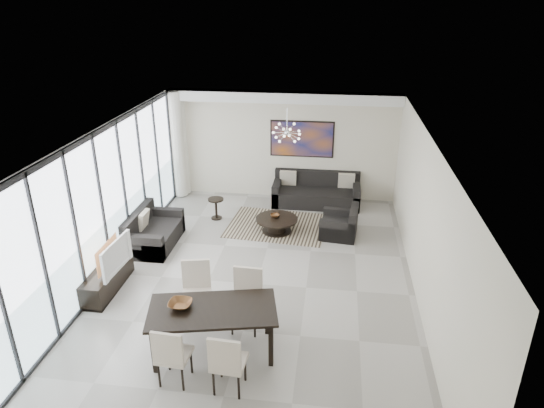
% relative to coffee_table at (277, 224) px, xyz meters
% --- Properties ---
extents(room_shell, '(6.00, 9.00, 2.90)m').
position_rel_coffee_table_xyz_m(room_shell, '(0.36, -2.29, 1.25)').
color(room_shell, '#A8A39B').
rests_on(room_shell, ground).
extents(window_wall, '(0.37, 8.95, 2.90)m').
position_rel_coffee_table_xyz_m(window_wall, '(-2.96, -2.29, 1.27)').
color(window_wall, white).
rests_on(window_wall, floor).
extents(soffit, '(5.98, 0.40, 0.26)m').
position_rel_coffee_table_xyz_m(soffit, '(-0.11, 2.01, 2.57)').
color(soffit, white).
rests_on(soffit, room_shell).
extents(painting, '(1.68, 0.04, 0.98)m').
position_rel_coffee_table_xyz_m(painting, '(0.39, 2.18, 1.45)').
color(painting, '#A75417').
rests_on(painting, room_shell).
extents(chandelier, '(0.66, 0.66, 0.71)m').
position_rel_coffee_table_xyz_m(chandelier, '(0.19, 0.21, 2.15)').
color(chandelier, silver).
rests_on(chandelier, room_shell).
extents(rug, '(2.47, 1.99, 0.01)m').
position_rel_coffee_table_xyz_m(rug, '(-0.02, 0.31, -0.19)').
color(rug, black).
rests_on(rug, floor).
extents(coffee_table, '(0.99, 0.99, 0.35)m').
position_rel_coffee_table_xyz_m(coffee_table, '(0.00, 0.00, 0.00)').
color(coffee_table, black).
rests_on(coffee_table, floor).
extents(bowl_coffee, '(0.22, 0.22, 0.07)m').
position_rel_coffee_table_xyz_m(bowl_coffee, '(-0.05, 0.06, 0.18)').
color(bowl_coffee, brown).
rests_on(bowl_coffee, coffee_table).
extents(sofa_main, '(2.27, 0.93, 0.83)m').
position_rel_coffee_table_xyz_m(sofa_main, '(0.84, 1.79, 0.08)').
color(sofa_main, black).
rests_on(sofa_main, floor).
extents(loveseat, '(0.89, 1.58, 0.79)m').
position_rel_coffee_table_xyz_m(loveseat, '(-2.65, -0.99, 0.07)').
color(loveseat, black).
rests_on(loveseat, floor).
extents(armchair, '(0.89, 0.93, 0.72)m').
position_rel_coffee_table_xyz_m(armchair, '(1.48, -0.00, 0.05)').
color(armchair, black).
rests_on(armchair, floor).
extents(side_table, '(0.39, 0.39, 0.53)m').
position_rel_coffee_table_xyz_m(side_table, '(-1.58, 0.53, 0.16)').
color(side_table, black).
rests_on(side_table, floor).
extents(tv_console, '(0.41, 1.47, 0.46)m').
position_rel_coffee_table_xyz_m(tv_console, '(-2.87, -2.83, 0.03)').
color(tv_console, black).
rests_on(tv_console, floor).
extents(television, '(0.20, 1.04, 0.59)m').
position_rel_coffee_table_xyz_m(television, '(-2.71, -2.85, 0.56)').
color(television, gray).
rests_on(television, tv_console).
extents(dining_table, '(2.09, 1.35, 0.80)m').
position_rel_coffee_table_xyz_m(dining_table, '(-0.45, -4.27, 0.52)').
color(dining_table, black).
rests_on(dining_table, floor).
extents(dining_chair_sw, '(0.48, 0.48, 0.98)m').
position_rel_coffee_table_xyz_m(dining_chair_sw, '(-0.87, -5.03, 0.37)').
color(dining_chair_sw, '#BDAE9D').
rests_on(dining_chair_sw, floor).
extents(dining_chair_se, '(0.49, 0.49, 1.00)m').
position_rel_coffee_table_xyz_m(dining_chair_se, '(-0.06, -5.08, 0.38)').
color(dining_chair_se, '#BDAE9D').
rests_on(dining_chair_se, floor).
extents(dining_chair_nw, '(0.57, 0.57, 1.05)m').
position_rel_coffee_table_xyz_m(dining_chair_nw, '(-0.96, -3.40, 0.41)').
color(dining_chair_nw, '#BDAE9D').
rests_on(dining_chair_nw, floor).
extents(dining_chair_ne, '(0.51, 0.51, 1.06)m').
position_rel_coffee_table_xyz_m(dining_chair_ne, '(-0.06, -3.54, 0.42)').
color(dining_chair_ne, '#BDAE9D').
rests_on(dining_chair_ne, floor).
extents(bowl_dining, '(0.36, 0.36, 0.09)m').
position_rel_coffee_table_xyz_m(bowl_dining, '(-0.95, -4.28, 0.65)').
color(bowl_dining, brown).
rests_on(bowl_dining, dining_table).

